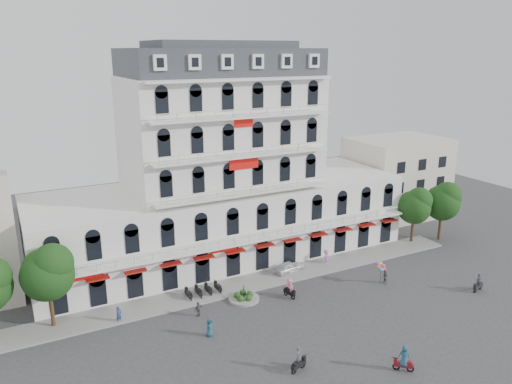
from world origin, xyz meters
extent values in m
plane|color=#38383A|center=(0.00, 0.00, 0.00)|extent=(120.00, 120.00, 0.00)
cube|color=gray|center=(0.00, 9.00, 0.08)|extent=(53.00, 4.00, 0.16)
cube|color=silver|center=(0.00, 18.00, 4.50)|extent=(45.00, 14.00, 9.00)
cube|color=silver|center=(0.00, 18.00, 15.50)|extent=(22.00, 12.00, 13.00)
cube|color=#2D3035|center=(0.00, 18.00, 23.50)|extent=(21.56, 11.76, 3.00)
cube|color=#2D3035|center=(0.00, 18.00, 25.40)|extent=(15.84, 8.64, 0.80)
cube|color=maroon|center=(0.00, 10.50, 3.50)|extent=(40.50, 1.00, 0.15)
cube|color=#B30F0B|center=(0.00, 11.88, 13.00)|extent=(3.50, 0.10, 1.40)
cube|color=beige|center=(30.00, 20.00, 6.00)|extent=(14.00, 10.00, 12.00)
cylinder|color=gray|center=(-3.00, 6.00, 0.12)|extent=(3.20, 3.20, 0.24)
cylinder|color=black|center=(-3.00, 6.00, 0.90)|extent=(0.08, 0.08, 1.40)
sphere|color=#1D4416|center=(-2.30, 6.00, 0.45)|extent=(0.70, 0.70, 0.70)
sphere|color=#1D4416|center=(-2.78, 6.66, 0.45)|extent=(0.70, 0.70, 0.70)
sphere|color=#1D4416|center=(-3.56, 6.42, 0.45)|extent=(0.70, 0.70, 0.70)
sphere|color=#1D4416|center=(-3.57, 5.60, 0.45)|extent=(0.70, 0.70, 0.70)
sphere|color=#1D4416|center=(-2.80, 5.33, 0.45)|extent=(0.70, 0.70, 0.70)
cylinder|color=#382314|center=(-21.00, 9.50, 1.87)|extent=(0.36, 0.36, 3.74)
sphere|color=#173611|center=(-21.00, 9.50, 5.27)|extent=(4.76, 4.76, 4.76)
sphere|color=#173611|center=(-20.50, 9.20, 6.38)|extent=(3.74, 3.74, 3.74)
sphere|color=#173611|center=(-21.40, 9.80, 5.95)|extent=(3.40, 3.40, 3.40)
cylinder|color=#382314|center=(24.00, 10.00, 1.72)|extent=(0.36, 0.36, 3.43)
sphere|color=#173611|center=(24.00, 10.00, 4.84)|extent=(4.37, 4.37, 4.37)
sphere|color=#173611|center=(24.50, 9.70, 5.85)|extent=(3.43, 3.43, 3.43)
sphere|color=#173611|center=(23.60, 10.30, 5.46)|extent=(3.12, 3.12, 3.12)
cylinder|color=#382314|center=(28.00, 9.00, 1.83)|extent=(0.36, 0.36, 3.65)
sphere|color=#173611|center=(28.00, 9.00, 5.15)|extent=(4.65, 4.65, 4.65)
sphere|color=#173611|center=(28.50, 8.70, 6.23)|extent=(3.65, 3.65, 3.65)
sphere|color=#173611|center=(27.60, 9.30, 5.81)|extent=(3.32, 3.32, 3.32)
imported|color=silver|center=(4.59, 9.50, 0.65)|extent=(4.02, 2.15, 1.30)
cube|color=black|center=(-4.35, -6.64, 0.55)|extent=(1.54, 0.78, 0.35)
torus|color=black|center=(-3.82, -6.47, 0.28)|extent=(0.61, 0.29, 0.60)
torus|color=black|center=(-4.87, -6.80, 0.28)|extent=(0.61, 0.29, 0.60)
imported|color=#515258|center=(-4.35, -6.64, 1.31)|extent=(0.72, 0.58, 1.72)
cube|color=maroon|center=(3.11, -10.53, 0.55)|extent=(1.34, 1.27, 0.35)
torus|color=black|center=(2.70, -10.16, 0.28)|extent=(0.52, 0.49, 0.60)
torus|color=black|center=(3.51, -10.91, 0.28)|extent=(0.52, 0.49, 0.60)
imported|color=navy|center=(3.11, -10.53, 1.36)|extent=(1.04, 1.02, 1.81)
cube|color=#222227|center=(20.00, -3.85, 0.55)|extent=(1.54, 0.65, 0.35)
torus|color=black|center=(19.46, -3.96, 0.28)|extent=(0.61, 0.24, 0.60)
torus|color=black|center=(20.54, -3.74, 0.28)|extent=(0.61, 0.24, 0.60)
imported|color=slate|center=(20.00, -3.85, 1.24)|extent=(0.98, 0.57, 1.57)
cube|color=black|center=(1.43, 4.29, 0.55)|extent=(0.62, 1.54, 0.35)
torus|color=black|center=(1.53, 3.75, 0.28)|extent=(0.23, 0.61, 0.60)
torus|color=black|center=(1.33, 4.84, 0.28)|extent=(0.23, 0.61, 0.60)
imported|color=pink|center=(1.43, 4.29, 1.28)|extent=(0.80, 1.16, 1.65)
imported|color=navy|center=(-8.73, 1.35, 0.88)|extent=(1.00, 0.82, 1.76)
imported|color=#4E4E54|center=(-8.34, 5.09, 0.75)|extent=(0.95, 0.58, 1.51)
imported|color=#C267A4|center=(9.72, 9.50, 0.88)|extent=(1.29, 0.98, 1.77)
imported|color=navy|center=(-15.42, 7.47, 0.82)|extent=(0.71, 0.61, 1.63)
imported|color=#5C5B63|center=(12.39, 2.13, 0.77)|extent=(0.60, 0.76, 1.54)
cylinder|color=black|center=(11.99, 2.43, 1.00)|extent=(0.04, 0.04, 2.00)
sphere|color=#E54C99|center=(12.34, 2.43, 2.00)|extent=(0.44, 0.44, 0.44)
sphere|color=yellow|center=(12.17, 2.73, 2.21)|extent=(0.44, 0.44, 0.44)
sphere|color=#994CD8|center=(11.82, 2.73, 2.23)|extent=(0.44, 0.44, 0.44)
sphere|color=orange|center=(11.64, 2.43, 2.04)|extent=(0.44, 0.44, 0.44)
sphere|color=#4CB2E5|center=(11.82, 2.12, 1.81)|extent=(0.44, 0.44, 0.44)
sphere|color=#D8334C|center=(12.17, 2.13, 1.76)|extent=(0.44, 0.44, 0.44)
camera|label=1|loc=(-23.39, -35.68, 24.83)|focal=35.00mm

